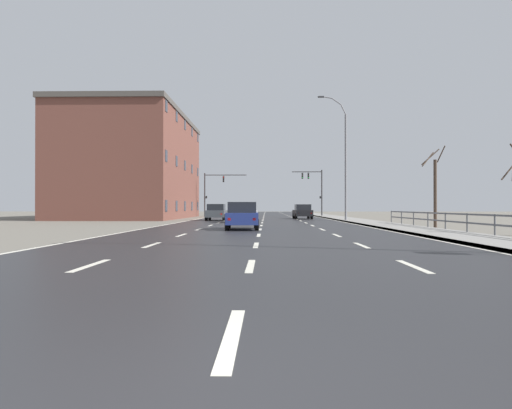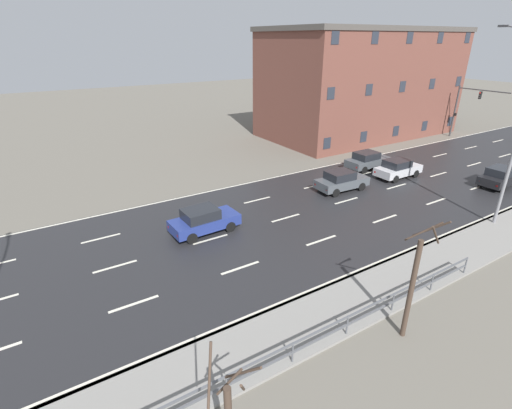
# 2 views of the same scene
# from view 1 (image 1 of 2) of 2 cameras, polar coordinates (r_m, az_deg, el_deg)

# --- Properties ---
(ground_plane) EXTENTS (160.00, 160.00, 0.12)m
(ground_plane) POSITION_cam_1_polar(r_m,az_deg,el_deg) (50.59, 0.90, -1.84)
(ground_plane) COLOR #666056
(road_asphalt_strip) EXTENTS (14.00, 120.00, 0.03)m
(road_asphalt_strip) POSITION_cam_1_polar(r_m,az_deg,el_deg) (62.58, 0.97, -1.48)
(road_asphalt_strip) COLOR #232326
(road_asphalt_strip) RESTS_ON ground
(sidewalk_right) EXTENTS (3.00, 120.00, 0.12)m
(sidewalk_right) POSITION_cam_1_polar(r_m,az_deg,el_deg) (63.11, 8.65, -1.42)
(sidewalk_right) COLOR gray
(sidewalk_right) RESTS_ON ground
(guardrail) EXTENTS (0.07, 26.53, 1.00)m
(guardrail) POSITION_cam_1_polar(r_m,az_deg,el_deg) (24.02, 24.61, -1.69)
(guardrail) COLOR #515459
(guardrail) RESTS_ON ground
(street_lamp_midground) EXTENTS (2.64, 0.24, 11.47)m
(street_lamp_midground) POSITION_cam_1_polar(r_m,az_deg,el_deg) (43.04, 10.82, 5.44)
(street_lamp_midground) COLOR slate
(street_lamp_midground) RESTS_ON ground
(traffic_signal_right) EXTENTS (4.15, 0.36, 6.34)m
(traffic_signal_right) POSITION_cam_1_polar(r_m,az_deg,el_deg) (63.34, 7.28, 2.40)
(traffic_signal_right) COLOR #38383A
(traffic_signal_right) RESTS_ON ground
(traffic_signal_left) EXTENTS (5.67, 0.36, 5.82)m
(traffic_signal_left) POSITION_cam_1_polar(r_m,az_deg,el_deg) (62.02, -5.34, 2.10)
(traffic_signal_left) COLOR #38383A
(traffic_signal_left) RESTS_ON ground
(car_far_right) EXTENTS (1.99, 4.18, 1.57)m
(car_far_right) POSITION_cam_1_polar(r_m,az_deg,el_deg) (38.11, -1.85, -1.04)
(car_far_right) COLOR #474C51
(car_far_right) RESTS_ON ground
(car_near_left) EXTENTS (1.84, 4.10, 1.57)m
(car_near_left) POSITION_cam_1_polar(r_m,az_deg,el_deg) (43.96, -4.90, -0.94)
(car_near_left) COLOR #474C51
(car_near_left) RESTS_ON ground
(car_far_left) EXTENTS (1.97, 4.17, 1.57)m
(car_far_left) POSITION_cam_1_polar(r_m,az_deg,el_deg) (49.48, 5.76, -0.87)
(car_far_left) COLOR black
(car_far_left) RESTS_ON ground
(car_mid_centre) EXTENTS (1.97, 4.17, 1.57)m
(car_mid_centre) POSITION_cam_1_polar(r_m,az_deg,el_deg) (26.30, -1.73, -1.38)
(car_mid_centre) COLOR navy
(car_mid_centre) RESTS_ON ground
(car_near_right) EXTENTS (1.84, 4.10, 1.57)m
(car_near_right) POSITION_cam_1_polar(r_m,az_deg,el_deg) (44.16, -1.02, -0.94)
(car_near_right) COLOR #B7B7BC
(car_near_right) RESTS_ON ground
(brick_building) EXTENTS (12.07, 22.80, 11.88)m
(brick_building) POSITION_cam_1_polar(r_m,az_deg,el_deg) (55.40, -14.83, 4.53)
(brick_building) COLOR brown
(brick_building) RESTS_ON ground
(bare_tree_mid) EXTENTS (1.32, 1.18, 5.14)m
(bare_tree_mid) POSITION_cam_1_polar(r_m,az_deg,el_deg) (31.22, 21.22, 1.74)
(bare_tree_mid) COLOR #423328
(bare_tree_mid) RESTS_ON ground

